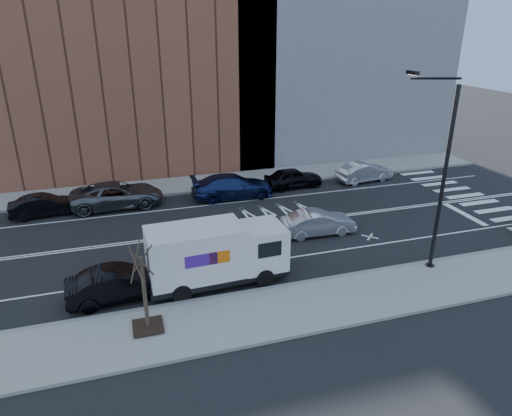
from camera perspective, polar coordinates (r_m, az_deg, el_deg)
ground at (r=27.69m, az=-0.21°, el=-2.37°), size 120.00×120.00×0.00m
sidewalk_near at (r=20.44m, az=7.14°, el=-11.98°), size 44.00×3.60×0.15m
sidewalk_far at (r=35.59m, az=-4.33°, el=3.37°), size 44.00×3.60×0.15m
curb_near at (r=21.82m, az=5.21°, el=-9.46°), size 44.00×0.25×0.17m
curb_far at (r=33.93m, az=-3.65°, el=2.45°), size 44.00×0.25×0.17m
crosswalk at (r=35.44m, az=25.39°, el=1.01°), size 3.00×14.00×0.01m
road_markings at (r=27.69m, az=-0.21°, el=-2.36°), size 40.00×8.60×0.01m
bldg_brick at (r=39.72m, az=-19.32°, el=20.29°), size 26.00×10.00×22.00m
bldg_concrete at (r=44.18m, az=9.67°, el=23.81°), size 20.00×10.00×26.00m
streetlight at (r=23.27m, az=21.82°, el=4.55°), size 0.44×4.02×9.34m
street_tree at (r=18.65m, az=-13.67°, el=-11.13°), size 1.20×1.20×3.75m
fedex_van at (r=21.33m, az=-5.04°, el=-5.66°), size 6.64×2.57×2.99m
far_parked_b at (r=32.07m, az=-24.96°, el=0.30°), size 4.32×1.97×1.38m
far_parked_c at (r=31.83m, az=-16.98°, el=1.58°), size 6.03×2.87×1.66m
far_parked_d at (r=32.16m, az=-2.98°, el=2.76°), size 5.78×2.44×1.66m
far_parked_e at (r=34.26m, az=4.67°, el=3.79°), size 4.48×2.03×1.49m
far_parked_f at (r=36.50m, az=13.37°, el=4.40°), size 4.65×2.15×1.48m
driving_sedan at (r=26.75m, az=7.75°, el=-1.83°), size 4.36×1.63×1.42m
near_parked_rear_a at (r=21.35m, az=-16.65°, el=-9.06°), size 4.72×1.97×1.52m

